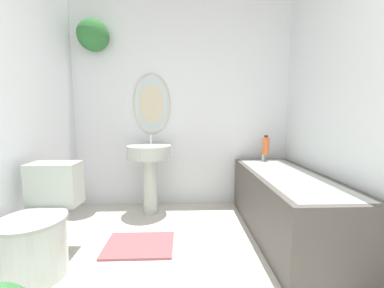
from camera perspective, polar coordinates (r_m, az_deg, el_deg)
name	(u,v)px	position (r m, az deg, el deg)	size (l,w,h in m)	color
wall_back	(174,100)	(2.86, -4.41, 10.53)	(2.66, 0.34, 2.40)	silver
wall_right	(383,98)	(1.97, 39.10, 8.59)	(0.06, 2.80, 2.40)	silver
toilet	(41,228)	(2.06, -32.82, -16.70)	(0.43, 0.62, 0.73)	#B2BCB2
pedestal_sink	(150,163)	(2.63, -10.24, -4.46)	(0.48, 0.48, 0.87)	#B2BCB2
bathtub	(286,204)	(2.36, 21.88, -13.24)	(0.61, 1.52, 0.65)	#4C4742
shampoo_bottle	(266,145)	(2.82, 17.46, -0.35)	(0.08, 0.08, 0.22)	#DB6633
bath_mat	(139,245)	(2.19, -12.65, -22.80)	(0.56, 0.40, 0.02)	#934C51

